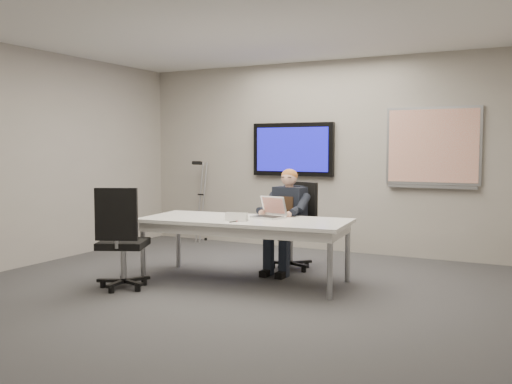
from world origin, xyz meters
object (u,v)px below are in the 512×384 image
at_px(seated_person, 284,231).
at_px(office_chair_near, 122,257).
at_px(conference_table, 245,226).
at_px(laptop, 270,212).
at_px(office_chair_far, 293,242).

bearing_deg(seated_person, office_chair_near, -121.10).
bearing_deg(conference_table, office_chair_near, -143.61).
bearing_deg(conference_table, laptop, 45.41).
bearing_deg(laptop, office_chair_far, 101.12).
xyz_separation_m(seated_person, laptop, (0.00, -0.40, 0.27)).
bearing_deg(office_chair_far, office_chair_near, -102.67).
height_order(office_chair_far, laptop, office_chair_far).
distance_m(conference_table, laptop, 0.35).
relative_size(conference_table, seated_person, 1.92).
distance_m(conference_table, seated_person, 0.69).
relative_size(conference_table, office_chair_far, 2.23).
bearing_deg(conference_table, seated_person, 67.40).
xyz_separation_m(office_chair_far, laptop, (-0.01, -0.64, 0.44)).
bearing_deg(seated_person, conference_table, -100.28).
bearing_deg(seated_person, laptop, -82.91).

